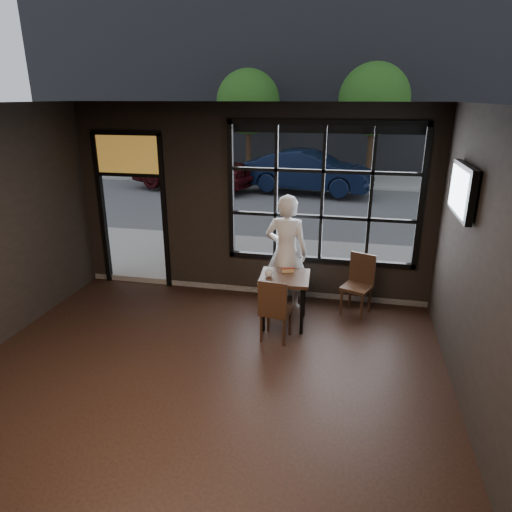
% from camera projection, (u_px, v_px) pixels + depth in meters
% --- Properties ---
extents(floor, '(6.00, 7.00, 0.02)m').
position_uv_depth(floor, '(176.00, 423.00, 4.85)').
color(floor, black).
rests_on(floor, ground).
extents(ceiling, '(6.00, 7.00, 0.02)m').
position_uv_depth(ceiling, '(153.00, 104.00, 3.78)').
color(ceiling, black).
rests_on(ceiling, ground).
extents(wall_right, '(0.04, 7.00, 3.20)m').
position_uv_depth(wall_right, '(511.00, 313.00, 3.72)').
color(wall_right, black).
rests_on(wall_right, ground).
extents(window_frame, '(3.06, 0.12, 2.28)m').
position_uv_depth(window_frame, '(322.00, 194.00, 7.24)').
color(window_frame, black).
rests_on(window_frame, ground).
extents(stained_transom, '(1.20, 0.06, 0.70)m').
position_uv_depth(stained_transom, '(128.00, 154.00, 7.71)').
color(stained_transom, orange).
rests_on(stained_transom, ground).
extents(street_asphalt, '(60.00, 41.00, 0.04)m').
position_uv_depth(street_asphalt, '(327.00, 155.00, 26.99)').
color(street_asphalt, '#545456').
rests_on(street_asphalt, ground).
extents(building_across, '(28.00, 12.00, 15.00)m').
position_uv_depth(building_across, '(333.00, 10.00, 23.57)').
color(building_across, '#5B5956').
rests_on(building_across, ground).
extents(cafe_table, '(0.76, 0.76, 0.78)m').
position_uv_depth(cafe_table, '(284.00, 300.00, 6.83)').
color(cafe_table, '#301D11').
rests_on(cafe_table, floor).
extents(chair_near, '(0.45, 0.45, 0.94)m').
position_uv_depth(chair_near, '(276.00, 308.00, 6.37)').
color(chair_near, '#301D11').
rests_on(chair_near, floor).
extents(chair_window, '(0.54, 0.54, 0.96)m').
position_uv_depth(chair_window, '(357.00, 286.00, 7.12)').
color(chair_window, '#301D11').
rests_on(chair_window, floor).
extents(man, '(0.71, 0.49, 1.87)m').
position_uv_depth(man, '(286.00, 253.00, 7.21)').
color(man, silver).
rests_on(man, floor).
extents(hotdog, '(0.21, 0.14, 0.06)m').
position_uv_depth(hotdog, '(288.00, 270.00, 6.85)').
color(hotdog, tan).
rests_on(hotdog, cafe_table).
extents(cup, '(0.14, 0.14, 0.10)m').
position_uv_depth(cup, '(269.00, 274.00, 6.66)').
color(cup, silver).
rests_on(cup, cafe_table).
extents(tv, '(0.12, 1.04, 0.61)m').
position_uv_depth(tv, '(463.00, 191.00, 5.35)').
color(tv, black).
rests_on(tv, wall_right).
extents(navy_car, '(4.52, 2.22, 1.42)m').
position_uv_depth(navy_car, '(309.00, 171.00, 15.82)').
color(navy_car, black).
rests_on(navy_car, street_asphalt).
extents(maroon_car, '(4.98, 2.81, 1.60)m').
position_uv_depth(maroon_car, '(193.00, 165.00, 16.55)').
color(maroon_car, '#34090B').
rests_on(maroon_car, street_asphalt).
extents(tree_left, '(2.53, 2.53, 4.32)m').
position_uv_depth(tree_left, '(248.00, 102.00, 18.22)').
color(tree_left, '#332114').
rests_on(tree_left, street_asphalt).
extents(tree_right, '(2.62, 2.62, 4.48)m').
position_uv_depth(tree_right, '(374.00, 100.00, 16.86)').
color(tree_right, '#332114').
rests_on(tree_right, street_asphalt).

